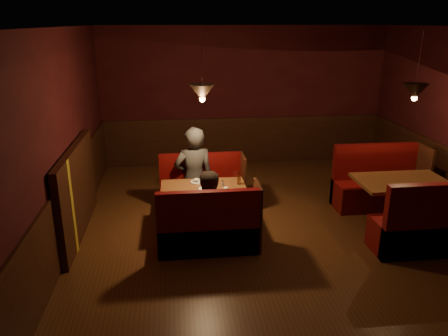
{
  "coord_description": "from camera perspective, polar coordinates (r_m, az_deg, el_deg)",
  "views": [
    {
      "loc": [
        -1.49,
        -5.63,
        2.97
      ],
      "look_at": [
        -0.8,
        0.33,
        0.95
      ],
      "focal_mm": 35.0,
      "sensor_mm": 36.0,
      "label": 1
    }
  ],
  "objects": [
    {
      "name": "diner_b",
      "position": [
        5.88,
        -1.56,
        -3.91
      ],
      "size": [
        0.83,
        0.73,
        1.44
      ],
      "primitive_type": "imported",
      "rotation": [
        0.0,
        0.0,
        0.3
      ],
      "color": "#2F241F",
      "rests_on": "ground"
    },
    {
      "name": "main_table",
      "position": [
        6.46,
        -2.54,
        -3.76
      ],
      "size": [
        1.24,
        0.76,
        0.87
      ],
      "color": "brown",
      "rests_on": "ground"
    },
    {
      "name": "main_bench_near",
      "position": [
        5.91,
        -1.86,
        -8.3
      ],
      "size": [
        1.37,
        0.49,
        0.93
      ],
      "color": "#540B08",
      "rests_on": "ground"
    },
    {
      "name": "room",
      "position": [
        6.11,
        5.23,
        0.22
      ],
      "size": [
        6.02,
        7.02,
        2.92
      ],
      "color": "#4D2917",
      "rests_on": "ground"
    },
    {
      "name": "second_bench_near",
      "position": [
        6.49,
        25.37,
        -7.29
      ],
      "size": [
        1.46,
        0.55,
        1.05
      ],
      "color": "#540B08",
      "rests_on": "ground"
    },
    {
      "name": "diner_a",
      "position": [
        6.98,
        -3.98,
        1.14
      ],
      "size": [
        0.69,
        0.5,
        1.76
      ],
      "primitive_type": "imported",
      "rotation": [
        0.0,
        0.0,
        3.28
      ],
      "color": "#383838",
      "rests_on": "ground"
    },
    {
      "name": "second_table",
      "position": [
        7.01,
        22.12,
        -2.98
      ],
      "size": [
        1.32,
        0.85,
        0.75
      ],
      "color": "brown",
      "rests_on": "ground"
    },
    {
      "name": "second_bench_far",
      "position": [
        7.76,
        19.43,
        -2.37
      ],
      "size": [
        1.46,
        0.55,
        1.05
      ],
      "color": "#540B08",
      "rests_on": "ground"
    },
    {
      "name": "main_bench_far",
      "position": [
        7.19,
        -2.81,
        -3.22
      ],
      "size": [
        1.37,
        0.49,
        0.93
      ],
      "color": "#540B08",
      "rests_on": "ground"
    }
  ]
}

